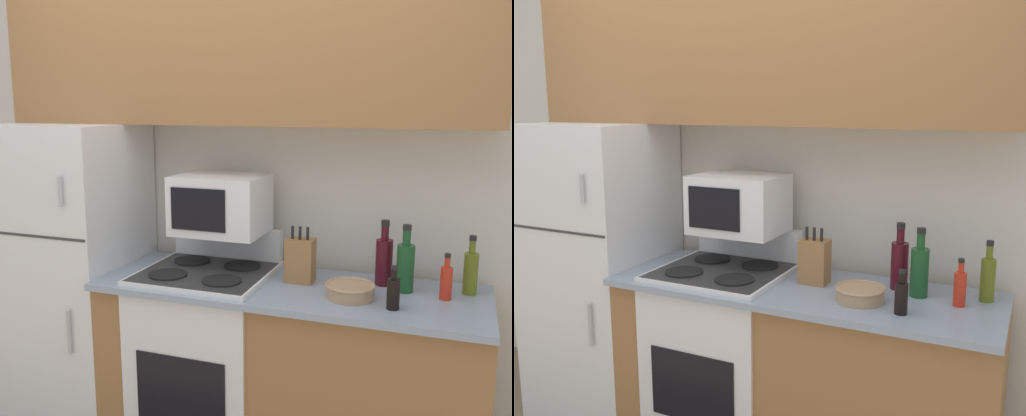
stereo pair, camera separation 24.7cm
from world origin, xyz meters
TOP-DOWN VIEW (x-y plane):
  - wall_back at (0.00, 0.66)m, footprint 8.00×0.05m
  - lower_cabinets at (0.33, 0.29)m, footprint 1.76×0.62m
  - refrigerator at (-0.88, 0.31)m, footprint 0.67×0.65m
  - upper_cabinets at (0.00, 0.48)m, footprint 2.43×0.31m
  - stove at (-0.08, 0.28)m, footprint 0.61×0.60m
  - microwave at (-0.05, 0.39)m, footprint 0.43×0.34m
  - knife_block at (0.37, 0.34)m, footprint 0.13×0.10m
  - bowl at (0.63, 0.20)m, footprint 0.21×0.21m
  - bottle_olive_oil at (1.11, 0.43)m, footprint 0.06×0.06m
  - bottle_wine_green at (0.84, 0.36)m, footprint 0.08×0.08m
  - bottle_hot_sauce at (1.02, 0.32)m, footprint 0.05×0.05m
  - bottle_soy_sauce at (0.82, 0.12)m, footprint 0.05×0.05m
  - bottle_wine_red at (0.74, 0.43)m, footprint 0.08×0.08m

SIDE VIEW (x-z plane):
  - lower_cabinets at x=0.33m, z-range 0.00..0.91m
  - stove at x=-0.08m, z-range -0.06..1.03m
  - refrigerator at x=-0.88m, z-range 0.00..1.62m
  - bowl at x=0.63m, z-range 0.91..0.97m
  - bottle_soy_sauce at x=0.82m, z-range 0.89..1.07m
  - bottle_hot_sauce at x=1.02m, z-range 0.88..1.08m
  - bottle_olive_oil at x=1.11m, z-range 0.88..1.14m
  - knife_block at x=0.37m, z-range 0.88..1.14m
  - bottle_wine_green at x=0.84m, z-range 0.87..1.17m
  - bottle_wine_red at x=0.74m, z-range 0.87..1.17m
  - microwave at x=-0.05m, z-range 1.10..1.38m
  - wall_back at x=0.00m, z-range 0.00..2.55m
  - upper_cabinets at x=0.00m, z-range 1.62..2.34m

